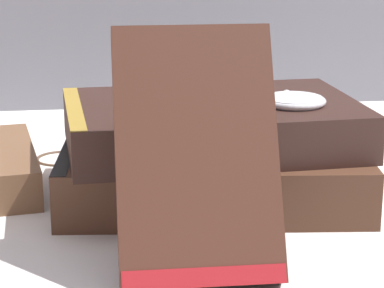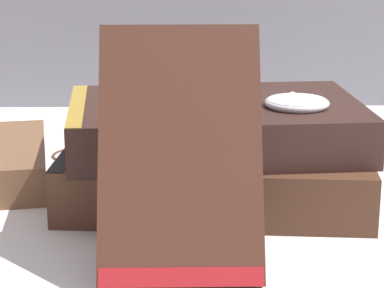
{
  "view_description": "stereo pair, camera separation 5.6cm",
  "coord_description": "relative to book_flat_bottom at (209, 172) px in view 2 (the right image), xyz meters",
  "views": [
    {
      "loc": [
        -0.05,
        -0.57,
        0.23
      ],
      "look_at": [
        0.02,
        0.03,
        0.06
      ],
      "focal_mm": 75.0,
      "sensor_mm": 36.0,
      "label": 1
    },
    {
      "loc": [
        0.01,
        -0.57,
        0.23
      ],
      "look_at": [
        0.02,
        0.03,
        0.06
      ],
      "focal_mm": 75.0,
      "sensor_mm": 36.0,
      "label": 2
    }
  ],
  "objects": [
    {
      "name": "book_flat_bottom",
      "position": [
        0.0,
        0.0,
        0.0
      ],
      "size": [
        0.26,
        0.18,
        0.05
      ],
      "rotation": [
        0.0,
        0.0,
        -0.09
      ],
      "color": "#4C2D1E",
      "rests_on": "ground_plane"
    },
    {
      "name": "book_leaning_front",
      "position": [
        -0.02,
        -0.14,
        0.05
      ],
      "size": [
        0.1,
        0.1,
        0.16
      ],
      "rotation": [
        -0.47,
        0.0,
        0.0
      ],
      "color": "#422319",
      "rests_on": "ground_plane"
    },
    {
      "name": "ground_plane",
      "position": [
        -0.04,
        -0.06,
        -0.02
      ],
      "size": [
        3.0,
        3.0,
        0.0
      ],
      "primitive_type": "plane",
      "color": "silver"
    },
    {
      "name": "reading_glasses",
      "position": [
        -0.1,
        0.11,
        -0.02
      ],
      "size": [
        0.11,
        0.07,
        0.0
      ],
      "rotation": [
        0.0,
        0.0,
        -0.25
      ],
      "color": "#4C3828",
      "rests_on": "ground_plane"
    },
    {
      "name": "pocket_watch",
      "position": [
        0.07,
        -0.02,
        0.06
      ],
      "size": [
        0.05,
        0.05,
        0.01
      ],
      "color": "silver",
      "rests_on": "book_flat_top"
    },
    {
      "name": "book_flat_top",
      "position": [
        -0.0,
        -0.0,
        0.04
      ],
      "size": [
        0.24,
        0.17,
        0.04
      ],
      "rotation": [
        0.0,
        0.0,
        0.07
      ],
      "color": "#331E19",
      "rests_on": "book_flat_bottom"
    }
  ]
}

